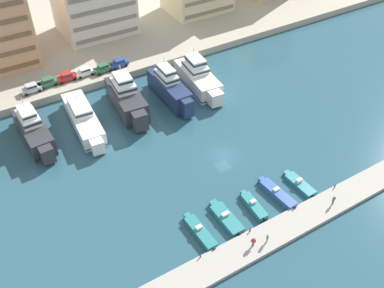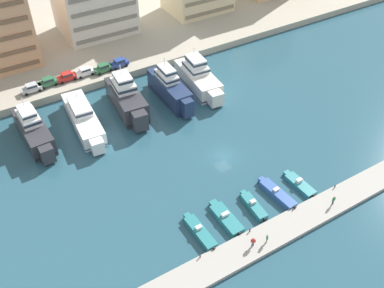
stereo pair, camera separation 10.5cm
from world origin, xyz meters
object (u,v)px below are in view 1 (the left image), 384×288
object	(u,v)px
motorboat_teal_far_left	(200,232)
yacht_navy_center_left	(170,88)
motorboat_blue_center_left	(277,193)
car_red_mid_left	(67,76)
pedestrian_near_edge	(267,238)
yacht_charcoal_far_left	(33,130)
car_green_left	(47,82)
car_white_center_left	(85,71)
pedestrian_far_side	(253,241)
car_blue_center_right	(119,63)
pedestrian_mid_deck	(334,199)
yacht_charcoal_mid_left	(127,98)
car_green_center	(103,68)
yacht_white_left	(83,118)
motorboat_teal_left	(226,218)
car_silver_far_left	(31,88)
motorboat_teal_center	(299,184)
yacht_ivory_center	(198,77)
motorboat_teal_mid_left	(254,206)

from	to	relation	value
motorboat_teal_far_left	yacht_navy_center_left	bearing A→B (deg)	68.45
motorboat_blue_center_left	car_red_mid_left	size ratio (longest dim) A/B	1.92
pedestrian_near_edge	yacht_charcoal_far_left	bearing A→B (deg)	118.55
car_green_left	car_white_center_left	world-z (taller)	same
pedestrian_near_edge	pedestrian_far_side	xyz separation A→B (m)	(-2.03, 0.53, 0.04)
car_white_center_left	car_blue_center_right	distance (m)	7.71
pedestrian_mid_deck	pedestrian_far_side	xyz separation A→B (m)	(-15.14, 0.18, -0.00)
yacht_charcoal_mid_left	car_white_center_left	size ratio (longest dim) A/B	3.85
motorboat_blue_center_left	motorboat_teal_far_left	bearing A→B (deg)	-179.82
car_green_center	yacht_white_left	bearing A→B (deg)	-125.14
car_red_mid_left	pedestrian_near_edge	bearing A→B (deg)	-78.49
yacht_white_left	yacht_navy_center_left	xyz separation A→B (m)	(18.05, -0.76, 0.85)
motorboat_teal_left	car_silver_far_left	world-z (taller)	car_silver_far_left
car_white_center_left	pedestrian_near_edge	bearing A→B (deg)	-82.57
yacht_charcoal_mid_left	pedestrian_far_side	size ratio (longest dim) A/B	9.27
motorboat_blue_center_left	motorboat_teal_center	size ratio (longest dim) A/B	1.19
car_red_mid_left	car_green_center	bearing A→B (deg)	-5.19
yacht_charcoal_mid_left	yacht_ivory_center	size ratio (longest dim) A/B	0.94
yacht_white_left	car_green_left	distance (m)	14.50
motorboat_teal_mid_left	car_white_center_left	bearing A→B (deg)	101.48
motorboat_teal_mid_left	car_green_left	distance (m)	50.07
motorboat_teal_left	motorboat_teal_center	bearing A→B (deg)	-1.38
motorboat_teal_far_left	car_red_mid_left	size ratio (longest dim) A/B	1.82
car_silver_far_left	car_blue_center_right	size ratio (longest dim) A/B	0.98
motorboat_blue_center_left	pedestrian_near_edge	world-z (taller)	pedestrian_near_edge
yacht_charcoal_far_left	car_silver_far_left	xyz separation A→B (m)	(3.28, 13.06, 0.32)
yacht_white_left	motorboat_blue_center_left	xyz separation A→B (m)	(19.88, -32.51, -1.27)
yacht_white_left	yacht_ivory_center	bearing A→B (deg)	0.83
yacht_charcoal_far_left	car_blue_center_right	distance (m)	25.89
yacht_ivory_center	pedestrian_mid_deck	distance (m)	39.01
motorboat_teal_left	car_red_mid_left	distance (m)	47.43
car_blue_center_right	car_green_left	bearing A→B (deg)	178.02
yacht_charcoal_mid_left	motorboat_teal_mid_left	world-z (taller)	yacht_charcoal_mid_left
car_white_center_left	car_green_center	distance (m)	3.95
motorboat_teal_mid_left	pedestrian_near_edge	bearing A→B (deg)	-111.93
car_green_left	car_green_center	size ratio (longest dim) A/B	0.99
yacht_white_left	car_blue_center_right	size ratio (longest dim) A/B	4.40
motorboat_teal_mid_left	motorboat_teal_center	world-z (taller)	motorboat_teal_mid_left
car_blue_center_right	pedestrian_far_side	distance (m)	52.29
yacht_ivory_center	car_blue_center_right	world-z (taller)	yacht_ivory_center
yacht_navy_center_left	car_red_mid_left	xyz separation A→B (m)	(-16.32, 15.01, -0.01)
yacht_charcoal_mid_left	yacht_charcoal_far_left	bearing A→B (deg)	179.10
pedestrian_mid_deck	motorboat_teal_center	bearing A→B (deg)	102.61
car_silver_far_left	car_green_center	distance (m)	15.30
motorboat_teal_far_left	car_red_mid_left	world-z (taller)	car_red_mid_left
pedestrian_mid_deck	yacht_navy_center_left	bearing A→B (deg)	101.40
pedestrian_near_edge	motorboat_teal_left	bearing A→B (deg)	109.75
motorboat_teal_mid_left	car_silver_far_left	world-z (taller)	car_silver_far_left
motorboat_teal_left	car_silver_far_left	distance (m)	48.88
motorboat_teal_left	car_red_mid_left	xyz separation A→B (m)	(-8.46, 46.62, 2.15)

